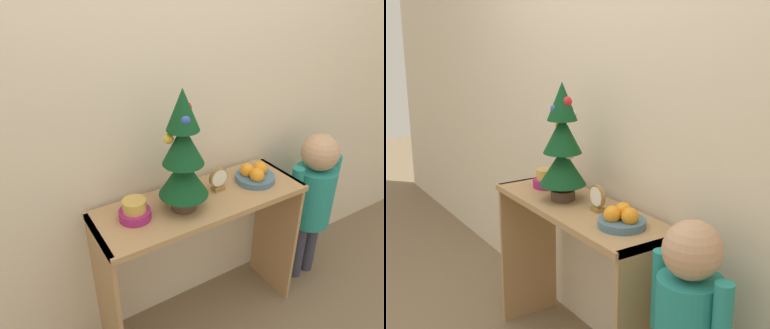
% 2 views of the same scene
% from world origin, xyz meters
% --- Properties ---
extents(back_wall, '(7.00, 0.05, 2.50)m').
position_xyz_m(back_wall, '(0.00, 0.42, 1.25)').
color(back_wall, beige).
rests_on(back_wall, ground_plane).
extents(console_table, '(1.06, 0.37, 0.81)m').
position_xyz_m(console_table, '(0.00, 0.19, 0.61)').
color(console_table, tan).
rests_on(console_table, ground_plane).
extents(mini_tree, '(0.23, 0.23, 0.57)m').
position_xyz_m(mini_tree, '(-0.11, 0.16, 1.09)').
color(mini_tree, '#4C3828').
rests_on(mini_tree, console_table).
extents(fruit_bowl, '(0.20, 0.20, 0.09)m').
position_xyz_m(fruit_bowl, '(0.32, 0.19, 0.85)').
color(fruit_bowl, '#476B84').
rests_on(fruit_bowl, console_table).
extents(singing_bowl, '(0.14, 0.14, 0.10)m').
position_xyz_m(singing_bowl, '(-0.34, 0.20, 0.86)').
color(singing_bowl, '#9E2366').
rests_on(singing_bowl, console_table).
extents(desk_clock, '(0.10, 0.04, 0.12)m').
position_xyz_m(desk_clock, '(0.11, 0.21, 0.88)').
color(desk_clock, olive).
rests_on(desk_clock, console_table).
extents(child_figure, '(0.37, 0.24, 0.99)m').
position_xyz_m(child_figure, '(0.77, 0.15, 0.61)').
color(child_figure, '#38384C').
rests_on(child_figure, ground_plane).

